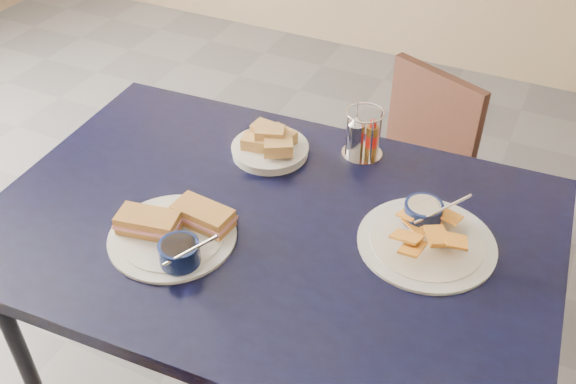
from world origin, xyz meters
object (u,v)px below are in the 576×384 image
at_px(dining_table, 270,239).
at_px(condiment_caddy, 362,136).
at_px(sandwich_plate, 175,231).
at_px(plantain_plate, 426,233).
at_px(bread_basket, 270,145).
at_px(chair_far, 405,162).

distance_m(dining_table, condiment_caddy, 0.38).
relative_size(dining_table, sandwich_plate, 4.42).
relative_size(plantain_plate, bread_basket, 1.54).
bearing_deg(plantain_plate, sandwich_plate, -154.17).
distance_m(chair_far, bread_basket, 0.69).
relative_size(plantain_plate, condiment_caddy, 2.31).
bearing_deg(dining_table, sandwich_plate, -138.15).
bearing_deg(chair_far, plantain_plate, -71.63).
xyz_separation_m(chair_far, plantain_plate, (0.23, -0.70, 0.33)).
xyz_separation_m(plantain_plate, condiment_caddy, (-0.25, 0.25, 0.04)).
relative_size(chair_far, plantain_plate, 2.42).
bearing_deg(bread_basket, sandwich_plate, -96.14).
xyz_separation_m(chair_far, bread_basket, (-0.24, -0.55, 0.34)).
relative_size(dining_table, chair_far, 1.81).
height_order(dining_table, chair_far, chair_far).
relative_size(chair_far, sandwich_plate, 2.44).
bearing_deg(chair_far, bread_basket, -113.63).
bearing_deg(bread_basket, condiment_caddy, 25.66).
distance_m(plantain_plate, bread_basket, 0.49).
xyz_separation_m(plantain_plate, bread_basket, (-0.47, 0.15, 0.01)).
xyz_separation_m(chair_far, condiment_caddy, (-0.02, -0.44, 0.37)).
bearing_deg(chair_far, condiment_caddy, -92.74).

